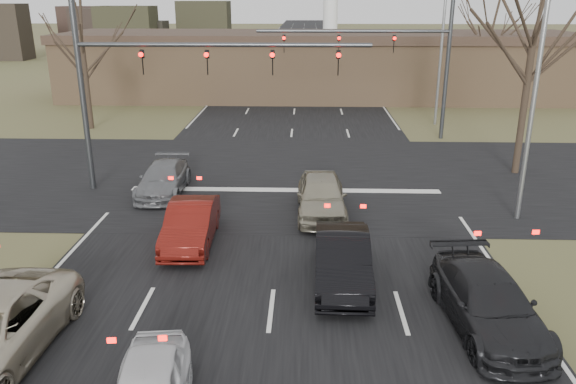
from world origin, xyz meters
The scene contains 15 objects.
ground centered at (0.00, 0.00, 0.00)m, with size 360.00×360.00×0.00m, color #4F542C.
road_main centered at (0.00, 60.00, 0.01)m, with size 14.00×300.00×0.02m, color black.
road_cross centered at (0.00, 15.00, 0.01)m, with size 200.00×14.00×0.02m, color black.
building centered at (2.00, 38.00, 2.67)m, with size 42.40×10.40×5.30m.
mast_arm_near centered at (-5.23, 13.00, 5.07)m, with size 12.12×0.24×8.00m.
mast_arm_far centered at (6.18, 23.00, 5.02)m, with size 11.12×0.24×8.00m.
streetlight_right_near centered at (8.82, 10.00, 5.59)m, with size 2.34×0.25×10.00m.
streetlight_right_far centered at (9.32, 27.00, 5.59)m, with size 2.34×0.25×10.00m.
tree_left_far centered at (-13.00, 25.00, 7.34)m, with size 5.70×5.70×9.50m.
tree_right_far centered at (15.00, 35.00, 6.96)m, with size 5.40×5.40×9.00m.
car_black_hatch centered at (2.00, 4.66, 0.74)m, with size 1.58×4.52×1.49m, color black.
car_charcoal_sedan centered at (5.54, 2.41, 0.71)m, with size 1.98×4.88×1.42m, color black.
car_grey_ahead centered at (-5.21, 12.50, 0.65)m, with size 1.82×4.47×1.30m, color slate.
car_red_ahead centered at (-3.00, 7.32, 0.71)m, with size 1.51×4.33×1.43m, color #58110C.
car_silver_ahead centered at (1.51, 10.16, 0.79)m, with size 1.86×4.62×1.57m, color gray.
Camera 1 is at (0.89, -10.24, 8.00)m, focal length 35.00 mm.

